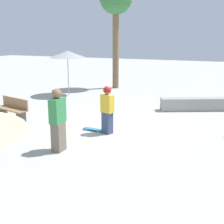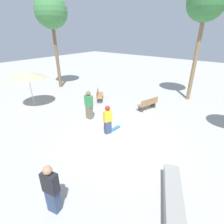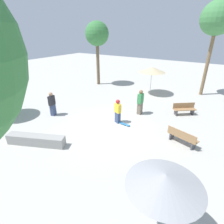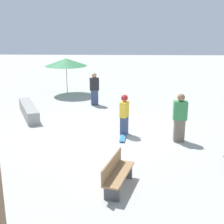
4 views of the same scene
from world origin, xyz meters
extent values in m
plane|color=#B2AFA8|center=(0.00, 0.00, 0.00)|extent=(60.00, 60.00, 0.00)
cube|color=#38476B|center=(0.90, -0.18, 0.37)|extent=(0.34, 0.40, 0.73)
cube|color=yellow|center=(0.90, -0.18, 1.04)|extent=(0.38, 0.49, 0.61)
sphere|color=tan|center=(0.90, -0.18, 1.46)|extent=(0.24, 0.24, 0.24)
sphere|color=maroon|center=(0.90, -0.18, 1.49)|extent=(0.27, 0.27, 0.27)
cube|color=teal|center=(0.84, -0.72, 0.06)|extent=(0.27, 0.81, 0.02)
cylinder|color=silver|center=(0.90, -0.98, 0.03)|extent=(0.03, 0.06, 0.05)
cylinder|color=silver|center=(0.73, -0.96, 0.03)|extent=(0.03, 0.06, 0.05)
cylinder|color=silver|center=(0.95, -0.48, 0.03)|extent=(0.03, 0.06, 0.05)
cylinder|color=silver|center=(0.78, -0.47, 0.03)|extent=(0.03, 0.06, 0.05)
cube|color=gray|center=(-3.60, 2.18, 0.28)|extent=(1.76, 3.07, 0.55)
cube|color=#47474C|center=(0.91, -3.75, 0.20)|extent=(0.40, 0.19, 0.40)
cube|color=#47474C|center=(0.56, -4.95, 0.20)|extent=(0.40, 0.19, 0.40)
cube|color=#9E754C|center=(0.73, -4.35, 0.42)|extent=(0.87, 1.66, 0.05)
cube|color=#9E754C|center=(0.54, -4.30, 0.65)|extent=(0.49, 1.55, 0.40)
cylinder|color=#B7B7BC|center=(-2.57, 6.88, 1.01)|extent=(0.05, 0.05, 2.03)
cone|color=#387F4C|center=(-2.57, 6.88, 1.96)|extent=(2.52, 2.52, 0.45)
cube|color=#726656|center=(2.94, -0.84, 0.42)|extent=(0.39, 0.29, 0.85)
cube|color=#388C4C|center=(2.94, -0.84, 1.20)|extent=(0.50, 0.29, 0.70)
sphere|color=#8C6647|center=(2.94, -0.84, 1.68)|extent=(0.28, 0.28, 0.28)
cube|color=#38476B|center=(-0.66, 4.31, 0.40)|extent=(0.42, 0.34, 0.80)
cube|color=#232328|center=(-0.66, 4.31, 1.14)|extent=(0.52, 0.36, 0.66)
sphere|color=tan|center=(-0.66, 4.31, 1.60)|extent=(0.26, 0.26, 0.26)
camera|label=1|loc=(10.23, 3.80, 3.30)|focal=50.00mm
camera|label=2|loc=(-4.33, 6.09, 5.10)|focal=28.00mm
camera|label=3|loc=(-7.96, -5.46, 5.56)|focal=28.00mm
camera|label=4|loc=(0.78, -11.85, 4.33)|focal=50.00mm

